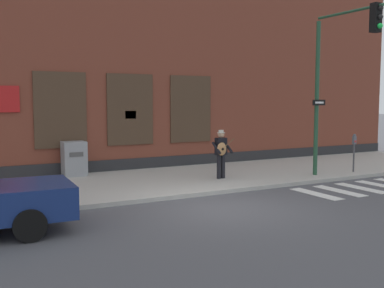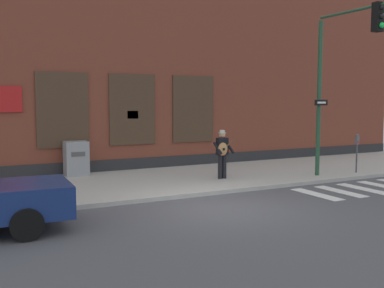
{
  "view_description": "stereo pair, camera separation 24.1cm",
  "coord_description": "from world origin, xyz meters",
  "px_view_note": "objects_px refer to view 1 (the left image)",
  "views": [
    {
      "loc": [
        -6.06,
        -9.79,
        2.75
      ],
      "look_at": [
        0.09,
        1.71,
        1.52
      ],
      "focal_mm": 42.0,
      "sensor_mm": 36.0,
      "label": 1
    },
    {
      "loc": [
        -5.85,
        -9.9,
        2.75
      ],
      "look_at": [
        0.09,
        1.71,
        1.52
      ],
      "focal_mm": 42.0,
      "sensor_mm": 36.0,
      "label": 2
    }
  ],
  "objects_px": {
    "busker": "(221,151)",
    "traffic_light": "(339,66)",
    "utility_box": "(74,159)",
    "parking_meter": "(354,147)"
  },
  "relations": [
    {
      "from": "parking_meter",
      "to": "utility_box",
      "type": "bearing_deg",
      "value": 156.46
    },
    {
      "from": "utility_box",
      "to": "traffic_light",
      "type": "bearing_deg",
      "value": -32.14
    },
    {
      "from": "traffic_light",
      "to": "parking_meter",
      "type": "relative_size",
      "value": 3.92
    },
    {
      "from": "busker",
      "to": "traffic_light",
      "type": "xyz_separation_m",
      "value": [
        3.46,
        -1.85,
        2.89
      ]
    },
    {
      "from": "traffic_light",
      "to": "parking_meter",
      "type": "xyz_separation_m",
      "value": [
        1.7,
        0.75,
        -2.89
      ]
    },
    {
      "from": "busker",
      "to": "traffic_light",
      "type": "relative_size",
      "value": 0.3
    },
    {
      "from": "traffic_light",
      "to": "utility_box",
      "type": "distance_m",
      "value": 9.69
    },
    {
      "from": "traffic_light",
      "to": "parking_meter",
      "type": "distance_m",
      "value": 3.44
    },
    {
      "from": "utility_box",
      "to": "busker",
      "type": "bearing_deg",
      "value": -35.16
    },
    {
      "from": "traffic_light",
      "to": "utility_box",
      "type": "height_order",
      "value": "traffic_light"
    }
  ]
}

